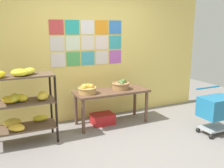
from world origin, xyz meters
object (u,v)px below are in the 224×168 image
at_px(shopping_cart, 217,109).
at_px(banana_shelf_unit, 21,101).
at_px(fruit_basket_back_left, 121,85).
at_px(produce_crate_under_table, 103,119).
at_px(fruit_basket_left, 87,89).
at_px(display_table, 112,95).

bearing_deg(shopping_cart, banana_shelf_unit, 154.95).
height_order(fruit_basket_back_left, produce_crate_under_table, fruit_basket_back_left).
relative_size(fruit_basket_left, shopping_cart, 0.43).
bearing_deg(produce_crate_under_table, fruit_basket_left, -170.77).
bearing_deg(fruit_basket_left, shopping_cart, -31.43).
bearing_deg(banana_shelf_unit, display_table, 6.18).
bearing_deg(fruit_basket_left, fruit_basket_back_left, 2.22).
bearing_deg(produce_crate_under_table, fruit_basket_back_left, -3.78).
relative_size(display_table, fruit_basket_back_left, 4.08).
xyz_separation_m(banana_shelf_unit, fruit_basket_back_left, (1.83, 0.20, 0.03)).
xyz_separation_m(fruit_basket_back_left, produce_crate_under_table, (-0.38, 0.02, -0.63)).
relative_size(fruit_basket_back_left, fruit_basket_left, 1.03).
bearing_deg(banana_shelf_unit, fruit_basket_left, 8.55).
distance_m(display_table, produce_crate_under_table, 0.49).
bearing_deg(display_table, shopping_cart, -39.40).
distance_m(fruit_basket_left, produce_crate_under_table, 0.71).
bearing_deg(fruit_basket_back_left, fruit_basket_left, -177.78).
distance_m(banana_shelf_unit, produce_crate_under_table, 1.59).
distance_m(banana_shelf_unit, display_table, 1.64).
bearing_deg(produce_crate_under_table, display_table, -15.44).
relative_size(banana_shelf_unit, fruit_basket_back_left, 3.54).
bearing_deg(fruit_basket_back_left, produce_crate_under_table, 176.22).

